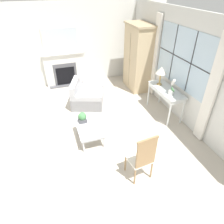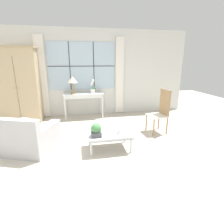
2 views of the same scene
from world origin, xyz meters
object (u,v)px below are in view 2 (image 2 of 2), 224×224
Objects in this scene: armoire at (20,85)px; coffee_table at (109,135)px; side_chair_wooden at (161,109)px; potted_plant_small at (96,130)px; console_table at (83,96)px; armchair_upholstered at (29,138)px; potted_orchid at (92,88)px; table_lamp at (73,80)px; pillar_candle at (119,131)px.

armoire reaches higher than coffee_table.
side_chair_wooden is 4.15× the size of potted_plant_small.
armoire reaches higher than console_table.
side_chair_wooden reaches higher than armchair_upholstered.
armchair_upholstered is (-1.51, -1.99, -0.72)m from potted_orchid.
armoire is 1.88m from console_table.
table_lamp is 0.66m from potted_orchid.
side_chair_wooden is at bearing 7.12° from armchair_upholstered.
armoire reaches higher than table_lamp.
coffee_table is 3.37× the size of potted_plant_small.
coffee_table is (0.43, -2.33, -0.39)m from console_table.
side_chair_wooden is 1.23× the size of coffee_table.
coffee_table is (0.74, -2.28, -0.91)m from table_lamp.
table_lamp reaches higher than armchair_upholstered.
console_table reaches higher than coffee_table.
armchair_upholstered is at bearing -120.89° from console_table.
armoire is 4.99× the size of potted_orchid.
armchair_upholstered is 1.35× the size of coffee_table.
armchair_upholstered is at bearing -114.59° from table_lamp.
armchair_upholstered is 3.17m from side_chair_wooden.
armchair_upholstered is 1.68m from coffee_table.
console_table reaches higher than potted_plant_small.
armoire is 19.64× the size of pillar_candle.
side_chair_wooden is (1.91, -1.64, -0.11)m from console_table.
coffee_table is at bearing -10.18° from armchair_upholstered.
armoire is at bearing 179.95° from potted_orchid.
armchair_upholstered is 1.10× the size of side_chair_wooden.
potted_orchid is (2.14, -0.00, -0.13)m from armoire.
console_table is (1.84, 0.05, -0.39)m from armoire.
armoire is 3.47m from pillar_candle.
armchair_upholstered is (0.62, -1.99, -0.85)m from armoire.
side_chair_wooden is (2.22, -1.59, -0.62)m from table_lamp.
side_chair_wooden reaches higher than console_table.
armoire reaches higher than potted_orchid.
potted_plant_small is (-1.76, -0.79, -0.11)m from side_chair_wooden.
table_lamp is (1.53, -0.01, 0.12)m from armoire.
console_table is 2.40m from coffee_table.
pillar_candle is at bearing -150.15° from side_chair_wooden.
armoire reaches higher than pillar_candle.
armchair_upholstered is at bearing 163.62° from potted_plant_small.
pillar_candle is (0.19, -0.05, 0.09)m from coffee_table.
console_table is at bearing 10.23° from table_lamp.
side_chair_wooden is 1.93m from potted_plant_small.
table_lamp is at bearing -0.33° from armoire.
armchair_upholstered is 10.88× the size of pillar_candle.
side_chair_wooden is at bearing -44.71° from potted_orchid.
console_table is 2.48m from pillar_candle.
armchair_upholstered is (-1.22, -2.04, -0.46)m from console_table.
side_chair_wooden is 9.91× the size of pillar_candle.
potted_orchid is 2.42m from pillar_candle.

